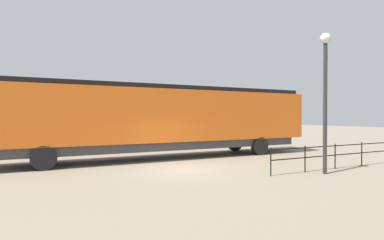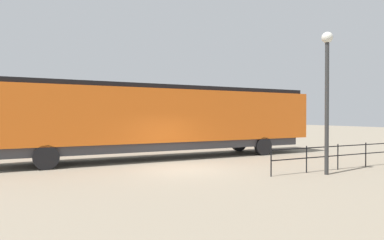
{
  "view_description": "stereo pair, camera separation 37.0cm",
  "coord_description": "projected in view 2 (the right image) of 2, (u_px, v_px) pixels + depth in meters",
  "views": [
    {
      "loc": [
        12.58,
        -6.06,
        2.37
      ],
      "look_at": [
        1.25,
        -0.2,
        2.21
      ],
      "focal_mm": 29.51,
      "sensor_mm": 36.0,
      "label": 1
    },
    {
      "loc": [
        12.75,
        -5.73,
        2.37
      ],
      "look_at": [
        1.25,
        -0.2,
        2.21
      ],
      "focal_mm": 29.51,
      "sensor_mm": 36.0,
      "label": 2
    }
  ],
  "objects": [
    {
      "name": "locomotive",
      "position": [
        173.0,
        118.0,
        17.91
      ],
      "size": [
        2.9,
        18.64,
        4.04
      ],
      "color": "orange",
      "rests_on": "ground_plane"
    },
    {
      "name": "ground_plane",
      "position": [
        184.0,
        169.0,
        14.0
      ],
      "size": [
        120.0,
        120.0,
        0.0
      ],
      "primitive_type": "plane",
      "color": "gray"
    },
    {
      "name": "platform_fence",
      "position": [
        338.0,
        153.0,
        13.95
      ],
      "size": [
        0.05,
        7.52,
        1.13
      ],
      "color": "black",
      "rests_on": "ground_plane"
    },
    {
      "name": "lamp_post",
      "position": [
        327.0,
        81.0,
        12.72
      ],
      "size": [
        0.44,
        0.44,
        5.77
      ],
      "color": "#2D2D2D",
      "rests_on": "ground_plane"
    }
  ]
}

